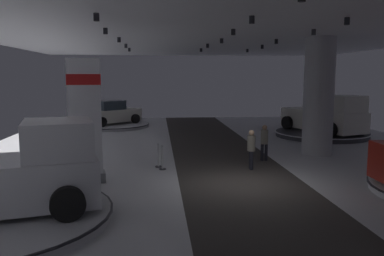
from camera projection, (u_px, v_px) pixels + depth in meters
name	position (u px, v px, depth m)	size (l,w,h in m)	color
ground	(243.00, 185.00, 13.64)	(24.00, 44.00, 0.06)	silver
ceiling_with_spotlights	(246.00, 19.00, 12.91)	(24.00, 44.00, 0.39)	silver
column_right	(319.00, 97.00, 18.53)	(1.40, 1.40, 5.50)	#ADADB2
brand_sign_pylon	(85.00, 120.00, 13.58)	(1.37, 0.88, 4.31)	slate
display_platform_deep_left	(112.00, 125.00, 28.82)	(5.46, 5.46, 0.23)	#B7B7BC
display_car_deep_left	(111.00, 113.00, 28.68)	(4.36, 4.09, 1.71)	silver
pickup_truck_near_left	(2.00, 176.00, 9.92)	(5.65, 3.64, 2.30)	silver
display_platform_far_right	(322.00, 134.00, 24.34)	(5.68, 5.68, 0.30)	#333338
pickup_truck_far_right	(326.00, 117.00, 23.91)	(4.09, 5.70, 2.30)	silver
visitor_walking_near	(264.00, 140.00, 17.29)	(0.32, 0.32, 1.59)	black
visitor_walking_far	(251.00, 147.00, 15.69)	(0.32, 0.32, 1.59)	black
stanchion_a	(158.00, 158.00, 16.15)	(0.28, 0.28, 1.01)	#333338
stanchion_b	(162.00, 160.00, 15.72)	(0.28, 0.28, 1.01)	#333338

